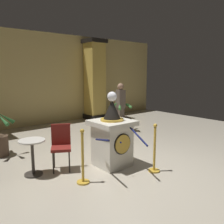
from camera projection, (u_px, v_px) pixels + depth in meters
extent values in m
plane|color=#B2A893|center=(131.00, 166.00, 5.25)|extent=(12.81, 12.81, 0.00)
cube|color=tan|center=(31.00, 79.00, 9.08)|extent=(12.81, 0.16, 3.57)
cube|color=silver|center=(112.00, 145.00, 5.22)|extent=(0.67, 0.67, 0.91)
cube|color=silver|center=(112.00, 123.00, 5.14)|extent=(0.83, 0.83, 0.10)
cylinder|color=gold|center=(123.00, 144.00, 4.94)|extent=(0.40, 0.03, 0.40)
cylinder|color=black|center=(122.00, 144.00, 4.95)|extent=(0.45, 0.01, 0.45)
cylinder|color=gold|center=(112.00, 120.00, 5.13)|extent=(0.50, 0.50, 0.04)
cone|color=black|center=(112.00, 109.00, 5.09)|extent=(0.37, 0.37, 0.42)
cylinder|color=gold|center=(112.00, 100.00, 5.06)|extent=(0.03, 0.03, 0.05)
sphere|color=silver|center=(112.00, 96.00, 5.05)|extent=(0.21, 0.21, 0.21)
cylinder|color=gold|center=(83.00, 182.00, 4.45)|extent=(0.24, 0.24, 0.03)
cylinder|color=gold|center=(83.00, 158.00, 4.37)|extent=(0.05, 0.05, 0.95)
sphere|color=gold|center=(82.00, 131.00, 4.29)|extent=(0.08, 0.08, 0.08)
cylinder|color=gold|center=(154.00, 171.00, 4.96)|extent=(0.24, 0.24, 0.03)
cylinder|color=gold|center=(155.00, 150.00, 4.89)|extent=(0.05, 0.05, 0.94)
sphere|color=gold|center=(155.00, 126.00, 4.81)|extent=(0.08, 0.08, 0.08)
cylinder|color=#141947|center=(102.00, 140.00, 4.45)|extent=(0.29, 0.73, 0.22)
cylinder|color=#141947|center=(138.00, 136.00, 4.71)|extent=(0.29, 0.73, 0.22)
sphere|color=#141947|center=(121.00, 143.00, 4.59)|extent=(0.04, 0.04, 0.04)
cube|color=black|center=(95.00, 116.00, 10.64)|extent=(0.80, 0.80, 0.20)
cube|color=gold|center=(95.00, 80.00, 10.38)|extent=(0.70, 0.70, 3.42)
cube|color=black|center=(94.00, 41.00, 10.11)|extent=(0.84, 0.84, 0.16)
cone|color=#265928|center=(6.00, 118.00, 5.86)|extent=(0.41, 0.14, 0.35)
cone|color=#265928|center=(3.00, 119.00, 5.65)|extent=(0.23, 0.42, 0.33)
cylinder|color=#4C3828|center=(121.00, 124.00, 8.40)|extent=(0.59, 0.59, 0.48)
cylinder|color=brown|center=(121.00, 113.00, 8.33)|extent=(0.08, 0.08, 0.29)
cone|color=#387533|center=(125.00, 104.00, 8.43)|extent=(0.44, 0.13, 0.26)
cone|color=#387533|center=(118.00, 104.00, 8.48)|extent=(0.19, 0.42, 0.31)
cone|color=#387533|center=(115.00, 105.00, 8.23)|extent=(0.42, 0.29, 0.31)
cone|color=#387533|center=(120.00, 105.00, 8.07)|extent=(0.36, 0.35, 0.34)
cone|color=#387533|center=(126.00, 105.00, 8.18)|extent=(0.21, 0.44, 0.27)
cube|color=brown|center=(120.00, 119.00, 8.32)|extent=(0.26, 0.32, 0.83)
cube|color=brown|center=(120.00, 99.00, 8.20)|extent=(0.32, 0.41, 0.62)
sphere|color=#997056|center=(121.00, 87.00, 8.13)|extent=(0.22, 0.22, 0.22)
cylinder|color=#332D28|center=(34.00, 174.00, 4.79)|extent=(0.36, 0.36, 0.03)
cylinder|color=#332D28|center=(33.00, 158.00, 4.74)|extent=(0.06, 0.06, 0.71)
cylinder|color=silver|center=(32.00, 141.00, 4.68)|extent=(0.52, 0.52, 0.03)
cylinder|color=black|center=(53.00, 163.00, 4.81)|extent=(0.03, 0.03, 0.45)
cylinder|color=black|center=(69.00, 162.00, 4.86)|extent=(0.03, 0.03, 0.45)
cylinder|color=black|center=(54.00, 158.00, 5.12)|extent=(0.03, 0.03, 0.45)
cylinder|color=black|center=(69.00, 157.00, 5.17)|extent=(0.03, 0.03, 0.45)
cube|color=maroon|center=(61.00, 148.00, 4.95)|extent=(0.54, 0.54, 0.06)
cube|color=maroon|center=(61.00, 134.00, 5.07)|extent=(0.37, 0.24, 0.45)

